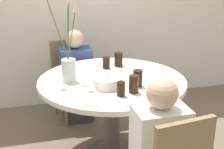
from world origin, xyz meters
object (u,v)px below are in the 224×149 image
(chair_far_back, at_px, (71,75))
(birthday_cake, at_px, (107,82))
(drink_glass_1, at_px, (138,78))
(drink_glass_4, at_px, (134,84))
(drink_glass_2, at_px, (121,89))
(person_guest, at_px, (76,79))
(flower_vase, at_px, (68,58))
(side_plate, at_px, (88,72))
(drink_glass_0, at_px, (106,63))
(drink_glass_3, at_px, (118,59))

(chair_far_back, relative_size, birthday_cake, 3.82)
(drink_glass_1, relative_size, drink_glass_4, 0.98)
(drink_glass_4, bearing_deg, drink_glass_2, -162.64)
(person_guest, bearing_deg, flower_vase, -102.44)
(chair_far_back, height_order, birthday_cake, same)
(flower_vase, xyz_separation_m, side_plate, (0.19, 0.17, -0.19))
(chair_far_back, relative_size, drink_glass_0, 8.05)
(drink_glass_0, height_order, drink_glass_2, drink_glass_2)
(birthday_cake, bearing_deg, drink_glass_2, -74.01)
(flower_vase, xyz_separation_m, drink_glass_2, (0.33, -0.41, -0.14))
(chair_far_back, distance_m, person_guest, 0.16)
(person_guest, bearing_deg, birthday_cake, -83.17)
(drink_glass_0, relative_size, drink_glass_2, 0.98)
(drink_glass_4, bearing_deg, drink_glass_3, 84.12)
(chair_far_back, bearing_deg, drink_glass_2, -95.02)
(chair_far_back, xyz_separation_m, drink_glass_2, (0.21, -1.30, 0.32))
(side_plate, xyz_separation_m, drink_glass_1, (0.32, -0.43, 0.06))
(birthday_cake, height_order, flower_vase, flower_vase)
(drink_glass_3, bearing_deg, drink_glass_0, -164.54)
(flower_vase, xyz_separation_m, drink_glass_3, (0.51, 0.29, -0.13))
(drink_glass_0, distance_m, drink_glass_2, 0.66)
(drink_glass_0, bearing_deg, drink_glass_3, 15.46)
(side_plate, relative_size, drink_glass_2, 1.83)
(birthday_cake, height_order, drink_glass_3, drink_glass_3)
(birthday_cake, relative_size, side_plate, 1.13)
(drink_glass_4, bearing_deg, flower_vase, 139.94)
(side_plate, distance_m, person_guest, 0.63)
(drink_glass_2, distance_m, person_guest, 1.21)
(birthday_cake, bearing_deg, side_plate, 102.25)
(chair_far_back, xyz_separation_m, flower_vase, (-0.12, -0.90, 0.47))
(drink_glass_4, bearing_deg, birthday_cake, 135.80)
(drink_glass_3, bearing_deg, flower_vase, -150.75)
(chair_far_back, bearing_deg, drink_glass_0, -82.33)
(drink_glass_3, distance_m, drink_glass_4, 0.66)
(drink_glass_0, bearing_deg, birthday_cake, -102.80)
(drink_glass_0, bearing_deg, drink_glass_4, -84.29)
(drink_glass_2, bearing_deg, drink_glass_0, 85.80)
(birthday_cake, xyz_separation_m, drink_glass_2, (0.06, -0.20, 0.02))
(flower_vase, distance_m, person_guest, 0.89)
(birthday_cake, height_order, drink_glass_0, birthday_cake)
(side_plate, xyz_separation_m, drink_glass_2, (0.14, -0.58, 0.05))
(chair_far_back, relative_size, side_plate, 4.31)
(flower_vase, height_order, drink_glass_0, flower_vase)
(drink_glass_2, bearing_deg, drink_glass_1, 39.49)
(chair_far_back, height_order, drink_glass_3, drink_glass_3)
(birthday_cake, relative_size, drink_glass_4, 1.68)
(chair_far_back, relative_size, person_guest, 0.85)
(chair_far_back, distance_m, drink_glass_2, 1.36)
(flower_vase, relative_size, drink_glass_0, 6.61)
(side_plate, relative_size, drink_glass_3, 1.53)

